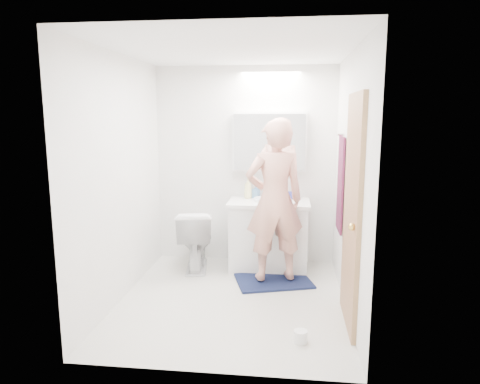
# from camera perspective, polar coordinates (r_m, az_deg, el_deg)

# --- Properties ---
(floor) EXTENTS (2.50, 2.50, 0.00)m
(floor) POSITION_cam_1_polar(r_m,az_deg,el_deg) (4.44, -1.04, -14.04)
(floor) COLOR silver
(floor) RESTS_ON ground
(ceiling) EXTENTS (2.50, 2.50, 0.00)m
(ceiling) POSITION_cam_1_polar(r_m,az_deg,el_deg) (4.09, -1.16, 18.33)
(ceiling) COLOR white
(ceiling) RESTS_ON floor
(wall_back) EXTENTS (2.50, 0.00, 2.50)m
(wall_back) POSITION_cam_1_polar(r_m,az_deg,el_deg) (5.33, 0.70, 3.48)
(wall_back) COLOR white
(wall_back) RESTS_ON floor
(wall_front) EXTENTS (2.50, 0.00, 2.50)m
(wall_front) POSITION_cam_1_polar(r_m,az_deg,el_deg) (2.88, -4.41, -2.26)
(wall_front) COLOR white
(wall_front) RESTS_ON floor
(wall_left) EXTENTS (0.00, 2.50, 2.50)m
(wall_left) POSITION_cam_1_polar(r_m,az_deg,el_deg) (4.38, -15.52, 1.66)
(wall_left) COLOR white
(wall_left) RESTS_ON floor
(wall_right) EXTENTS (0.00, 2.50, 2.50)m
(wall_right) POSITION_cam_1_polar(r_m,az_deg,el_deg) (4.10, 14.34, 1.16)
(wall_right) COLOR white
(wall_right) RESTS_ON floor
(vanity_cabinet) EXTENTS (0.90, 0.55, 0.78)m
(vanity_cabinet) POSITION_cam_1_polar(r_m,az_deg,el_deg) (5.18, 3.80, -5.87)
(vanity_cabinet) COLOR silver
(vanity_cabinet) RESTS_ON floor
(countertop) EXTENTS (0.95, 0.58, 0.04)m
(countertop) POSITION_cam_1_polar(r_m,az_deg,el_deg) (5.08, 3.86, -1.43)
(countertop) COLOR white
(countertop) RESTS_ON vanity_cabinet
(sink_basin) EXTENTS (0.36, 0.36, 0.03)m
(sink_basin) POSITION_cam_1_polar(r_m,az_deg,el_deg) (5.11, 3.88, -0.97)
(sink_basin) COLOR white
(sink_basin) RESTS_ON countertop
(faucet) EXTENTS (0.02, 0.02, 0.16)m
(faucet) POSITION_cam_1_polar(r_m,az_deg,el_deg) (5.28, 3.99, 0.11)
(faucet) COLOR silver
(faucet) RESTS_ON countertop
(medicine_cabinet) EXTENTS (0.88, 0.14, 0.70)m
(medicine_cabinet) POSITION_cam_1_polar(r_m,az_deg,el_deg) (5.20, 3.93, 6.62)
(medicine_cabinet) COLOR white
(medicine_cabinet) RESTS_ON wall_back
(mirror_panel) EXTENTS (0.84, 0.01, 0.66)m
(mirror_panel) POSITION_cam_1_polar(r_m,az_deg,el_deg) (5.13, 3.89, 6.57)
(mirror_panel) COLOR silver
(mirror_panel) RESTS_ON medicine_cabinet
(toilet) EXTENTS (0.51, 0.76, 0.73)m
(toilet) POSITION_cam_1_polar(r_m,az_deg,el_deg) (5.19, -5.90, -6.19)
(toilet) COLOR white
(toilet) RESTS_ON floor
(bath_rug) EXTENTS (0.92, 0.75, 0.02)m
(bath_rug) POSITION_cam_1_polar(r_m,az_deg,el_deg) (4.87, 4.45, -11.63)
(bath_rug) COLOR #141D40
(bath_rug) RESTS_ON floor
(person) EXTENTS (0.73, 0.58, 1.74)m
(person) POSITION_cam_1_polar(r_m,az_deg,el_deg) (4.62, 4.60, -1.14)
(person) COLOR #E09A86
(person) RESTS_ON bath_rug
(door) EXTENTS (0.04, 0.80, 2.00)m
(door) POSITION_cam_1_polar(r_m,az_deg,el_deg) (3.79, 14.60, -2.64)
(door) COLOR tan
(door) RESTS_ON wall_right
(door_knob) EXTENTS (0.06, 0.06, 0.06)m
(door_knob) POSITION_cam_1_polar(r_m,az_deg,el_deg) (3.51, 14.59, -4.51)
(door_knob) COLOR gold
(door_knob) RESTS_ON door
(towel) EXTENTS (0.02, 0.42, 1.00)m
(towel) POSITION_cam_1_polar(r_m,az_deg,el_deg) (4.65, 13.13, 1.00)
(towel) COLOR black
(towel) RESTS_ON wall_right
(towel_hook) EXTENTS (0.07, 0.02, 0.02)m
(towel_hook) POSITION_cam_1_polar(r_m,az_deg,el_deg) (4.60, 13.23, 7.41)
(towel_hook) COLOR silver
(towel_hook) RESTS_ON wall_right
(soap_bottle_a) EXTENTS (0.10, 0.10, 0.24)m
(soap_bottle_a) POSITION_cam_1_polar(r_m,az_deg,el_deg) (5.22, 1.06, 0.50)
(soap_bottle_a) COLOR beige
(soap_bottle_a) RESTS_ON countertop
(soap_bottle_b) EXTENTS (0.10, 0.10, 0.17)m
(soap_bottle_b) POSITION_cam_1_polar(r_m,az_deg,el_deg) (5.25, 2.14, 0.11)
(soap_bottle_b) COLOR #5280AF
(soap_bottle_b) RESTS_ON countertop
(toothbrush_cup) EXTENTS (0.12, 0.12, 0.09)m
(toothbrush_cup) POSITION_cam_1_polar(r_m,az_deg,el_deg) (5.22, 6.63, -0.45)
(toothbrush_cup) COLOR #3B3FB2
(toothbrush_cup) RESTS_ON countertop
(toilet_paper_roll) EXTENTS (0.11, 0.11, 0.10)m
(toilet_paper_roll) POSITION_cam_1_polar(r_m,az_deg,el_deg) (3.71, 8.00, -18.39)
(toilet_paper_roll) COLOR white
(toilet_paper_roll) RESTS_ON floor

